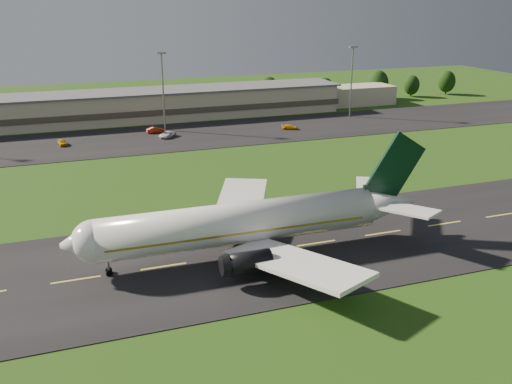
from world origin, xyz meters
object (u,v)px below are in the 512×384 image
object	(u,v)px
light_mast_east	(352,73)
service_vehicle_b	(155,130)
light_mast_centre	(163,82)
service_vehicle_d	(290,127)
airliner	(246,223)
terminal	(158,105)
service_vehicle_c	(167,134)
service_vehicle_a	(62,142)

from	to	relation	value
light_mast_east	service_vehicle_b	size ratio (longest dim) A/B	4.52
light_mast_centre	service_vehicle_d	size ratio (longest dim) A/B	4.74
airliner	light_mast_centre	distance (m)	80.55
airliner	light_mast_centre	world-z (taller)	light_mast_centre
light_mast_east	service_vehicle_d	bearing A→B (deg)	-156.57
terminal	light_mast_centre	world-z (taller)	light_mast_centre
service_vehicle_b	service_vehicle_d	world-z (taller)	service_vehicle_b
light_mast_centre	service_vehicle_c	size ratio (longest dim) A/B	3.82
service_vehicle_a	terminal	bearing A→B (deg)	33.82
terminal	service_vehicle_a	distance (m)	36.65
airliner	light_mast_centre	bearing A→B (deg)	87.34
terminal	service_vehicle_b	distance (m)	19.09
service_vehicle_b	airliner	bearing A→B (deg)	175.63
terminal	service_vehicle_c	world-z (taller)	terminal
light_mast_centre	service_vehicle_c	distance (m)	14.41
light_mast_east	service_vehicle_a	world-z (taller)	light_mast_east
terminal	light_mast_east	world-z (taller)	light_mast_east
terminal	service_vehicle_d	bearing A→B (deg)	-41.20
service_vehicle_c	light_mast_centre	bearing A→B (deg)	126.60
light_mast_east	service_vehicle_c	distance (m)	57.83
service_vehicle_d	light_mast_east	bearing A→B (deg)	-41.56
light_mast_centre	service_vehicle_b	distance (m)	12.45
airliner	light_mast_east	distance (m)	100.08
service_vehicle_c	service_vehicle_a	bearing A→B (deg)	-136.94
light_mast_centre	service_vehicle_d	world-z (taller)	light_mast_centre
light_mast_centre	service_vehicle_a	size ratio (longest dim) A/B	4.86
light_mast_centre	service_vehicle_c	bearing A→B (deg)	-97.17
airliner	service_vehicle_c	world-z (taller)	airliner
service_vehicle_b	service_vehicle_c	bearing A→B (deg)	-164.93
airliner	terminal	size ratio (longest dim) A/B	0.35
light_mast_centre	light_mast_east	world-z (taller)	same
light_mast_east	terminal	bearing A→B (deg)	163.20
airliner	service_vehicle_a	xyz separation A→B (m)	(-21.60, 72.27, -3.85)
service_vehicle_c	terminal	bearing A→B (deg)	128.09
terminal	service_vehicle_d	world-z (taller)	terminal
light_mast_east	service_vehicle_d	distance (m)	28.28
terminal	service_vehicle_b	xyz separation A→B (m)	(-4.37, -18.32, -3.15)
terminal	service_vehicle_c	size ratio (longest dim) A/B	27.24
service_vehicle_c	airliner	bearing A→B (deg)	-49.06
airliner	light_mast_east	xyz separation A→B (m)	(59.58, 80.01, 8.08)
service_vehicle_a	service_vehicle_c	size ratio (longest dim) A/B	0.79
service_vehicle_d	service_vehicle_a	bearing A→B (deg)	112.60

